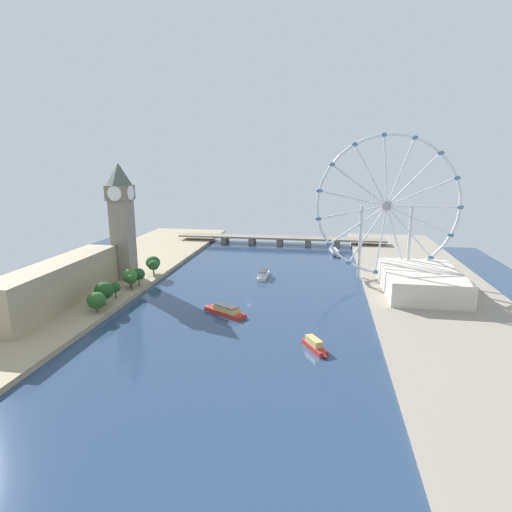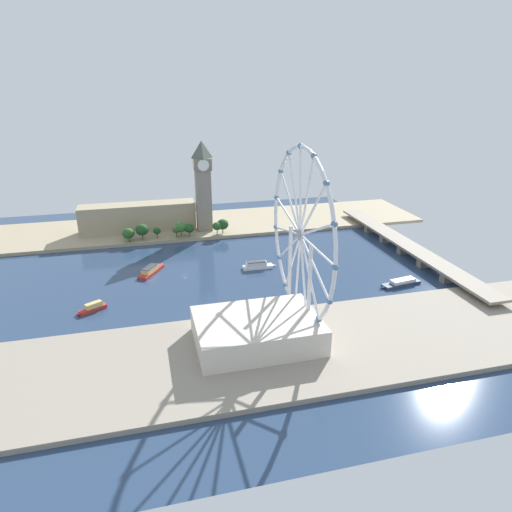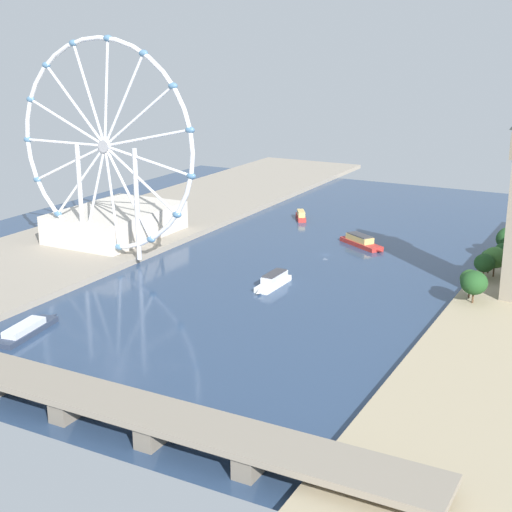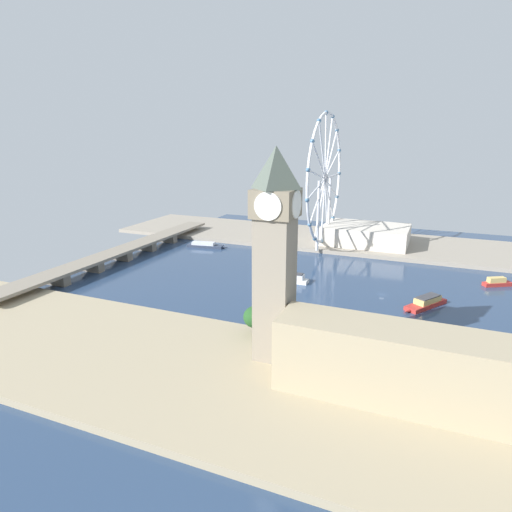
# 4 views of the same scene
# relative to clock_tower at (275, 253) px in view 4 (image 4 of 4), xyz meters

# --- Properties ---
(ground_plane) EXTENTS (414.84, 414.84, 0.00)m
(ground_plane) POSITION_rel_clock_tower_xyz_m (101.55, -31.07, -47.83)
(ground_plane) COLOR navy
(riverbank_left) EXTENTS (90.00, 520.00, 3.00)m
(riverbank_left) POSITION_rel_clock_tower_xyz_m (-20.87, -31.07, -46.33)
(riverbank_left) COLOR tan
(riverbank_left) RESTS_ON ground_plane
(riverbank_right) EXTENTS (90.00, 520.00, 3.00)m
(riverbank_right) POSITION_rel_clock_tower_xyz_m (223.97, -31.07, -46.33)
(riverbank_right) COLOR gray
(riverbank_right) RESTS_ON ground_plane
(clock_tower) EXTENTS (17.27, 17.27, 86.13)m
(clock_tower) POSITION_rel_clock_tower_xyz_m (0.00, 0.00, 0.00)
(clock_tower) COLOR gray
(clock_tower) RESTS_ON riverbank_left
(parliament_block) EXTENTS (22.00, 109.96, 26.79)m
(parliament_block) POSITION_rel_clock_tower_xyz_m (-12.93, -62.98, -31.44)
(parliament_block) COLOR tan
(parliament_block) RESTS_ON riverbank_left
(tree_row_embankment) EXTENTS (13.28, 99.10, 14.81)m
(tree_row_embankment) POSITION_rel_clock_tower_xyz_m (16.72, -30.94, -36.31)
(tree_row_embankment) COLOR #513823
(tree_row_embankment) RESTS_ON riverbank_left
(ferris_wheel) EXTENTS (105.00, 3.20, 107.15)m
(ferris_wheel) POSITION_rel_clock_tower_xyz_m (193.80, 29.62, 9.68)
(ferris_wheel) COLOR silver
(ferris_wheel) RESTS_ON riverbank_right
(riverside_hall) EXTENTS (48.89, 69.39, 15.31)m
(riverside_hall) POSITION_rel_clock_tower_xyz_m (214.99, -1.99, -37.18)
(riverside_hall) COLOR beige
(riverside_hall) RESTS_ON riverbank_right
(river_bridge) EXTENTS (226.84, 17.87, 8.52)m
(river_bridge) POSITION_rel_clock_tower_xyz_m (101.55, 162.30, -41.50)
(river_bridge) COLOR gray
(river_bridge) RESTS_ON ground_plane
(tour_boat_0) EXTENTS (6.99, 28.59, 6.22)m
(tour_boat_0) POSITION_rel_clock_tower_xyz_m (102.55, 27.58, -45.24)
(tour_boat_0) COLOR white
(tour_boat_0) RESTS_ON ground_plane
(tour_boat_1) EXTENTS (13.91, 20.17, 5.71)m
(tour_boat_1) POSITION_rel_clock_tower_xyz_m (146.01, -96.47, -45.52)
(tour_boat_1) COLOR #B22D28
(tour_boat_1) RESTS_ON ground_plane
(tour_boat_2) EXTENTS (12.44, 36.26, 4.50)m
(tour_boat_2) POSITION_rel_clock_tower_xyz_m (160.07, 122.48, -45.96)
(tour_boat_2) COLOR #2D384C
(tour_boat_2) RESTS_ON ground_plane
(tour_boat_3) EXTENTS (31.20, 22.10, 5.98)m
(tour_boat_3) POSITION_rel_clock_tower_xyz_m (91.35, -56.21, -45.44)
(tour_boat_3) COLOR #B22D28
(tour_boat_3) RESTS_ON ground_plane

